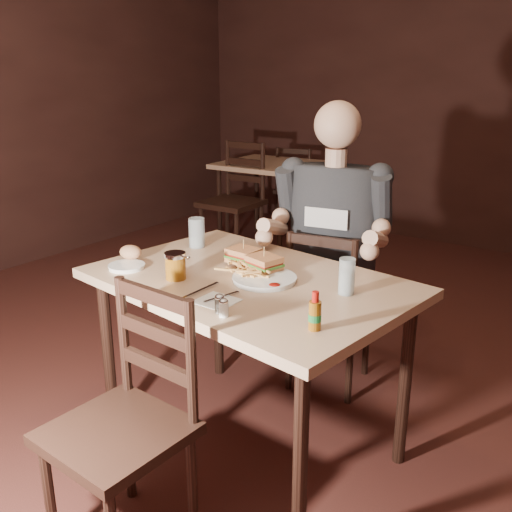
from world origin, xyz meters
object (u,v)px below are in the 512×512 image
Objects in this scene: main_table at (249,296)px; diner at (331,210)px; chair_near at (117,433)px; glass_left at (197,233)px; dinner_plate at (264,280)px; bg_chair_near at (231,203)px; glass_right at (347,276)px; hot_sauce at (315,311)px; bg_table at (267,172)px; bg_chair_far at (298,189)px; side_plate at (127,267)px; chair_far at (330,307)px; syrup_dispenser at (175,266)px.

diner reaches higher than main_table.
glass_left is at bearing 118.34° from chair_near.
dinner_plate is (0.03, -0.61, -0.16)m from diner.
bg_chair_near is 7.22× the size of glass_right.
hot_sauce is (0.45, -0.27, 0.14)m from main_table.
bg_table is 0.60m from bg_chair_far.
hot_sauce is (0.38, -0.27, 0.06)m from dinner_plate.
bg_table is 3.11m from dinner_plate.
side_plate is at bearing -157.92° from main_table.
chair_far is 0.81m from glass_right.
bg_chair_near is at bearing 136.23° from glass_right.
syrup_dispenser reaches higher than bg_table.
bg_chair_far is 3.56m from side_plate.
side_plate is at bearing -166.50° from syrup_dispenser.
dinner_plate is 0.36m from syrup_dispenser.
chair_far is at bearing 43.46° from glass_left.
side_plate is (-0.88, -0.27, -0.06)m from glass_right.
diner is (0.06, 1.32, 0.49)m from chair_near.
bg_chair_near is 7.58× the size of hot_sauce.
dinner_plate is at bearing -96.69° from diner.
glass_left is at bearing 155.22° from main_table.
glass_left is 0.44m from syrup_dispenser.
main_table is 0.75m from chair_near.
bg_table is 3.69m from chair_near.
glass_left is 1.06× the size of hot_sauce.
diner is 4.04× the size of dinner_plate.
chair_far is 0.85× the size of bg_chair_near.
chair_far is 0.98× the size of bg_chair_far.
bg_chair_near reaches higher than chair_far.
dinner_plate is at bearing 38.16° from syrup_dispenser.
bg_chair_far is 6.29× the size of glass_right.
main_table is 1.62× the size of bg_table.
bg_table is 1.00× the size of chair_far.
glass_left reaches higher than main_table.
diner is at bearing 39.59° from glass_left.
chair_far is 0.97m from syrup_dispenser.
syrup_dispenser is (-0.21, 0.53, 0.38)m from chair_near.
main_table is 9.91× the size of glass_right.
glass_left reaches higher than hot_sauce.
bg_chair_far is at bearing 118.94° from dinner_plate.
chair_near is 6.44× the size of glass_left.
chair_far is 0.95× the size of chair_near.
chair_far is 3.41× the size of dinner_plate.
bg_chair_near is 2.66m from syrup_dispenser.
main_table is at bearing -169.54° from glass_right.
bg_chair_near reaches higher than glass_right.
dinner_plate reaches higher than main_table.
bg_chair_far is at bearing 112.42° from glass_left.
chair_near is 0.89× the size of diner.
diner reaches higher than glass_right.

